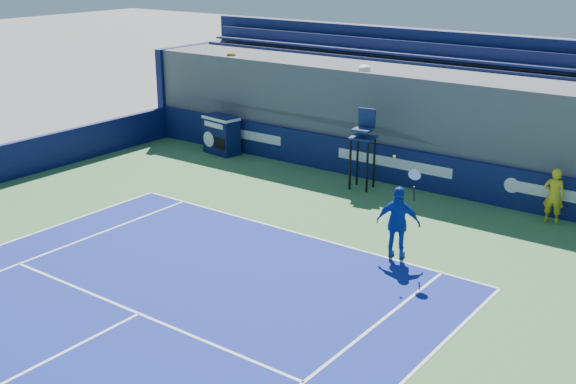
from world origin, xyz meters
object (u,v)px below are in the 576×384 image
Objects in this scene: ball_person at (554,196)px; match_clock at (221,134)px; tennis_player at (398,223)px; umpire_chair at (363,141)px.

ball_person is 11.81m from match_clock.
match_clock is at bearing 154.91° from tennis_player.
tennis_player reaches higher than ball_person.
ball_person is 5.74m from umpire_chair.
ball_person is 0.62× the size of umpire_chair.
ball_person is 0.60× the size of tennis_player.
match_clock is at bearing 176.34° from umpire_chair.
tennis_player is (-2.24, -4.57, 0.13)m from ball_person.
umpire_chair reaches higher than ball_person.
tennis_player reaches higher than match_clock.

